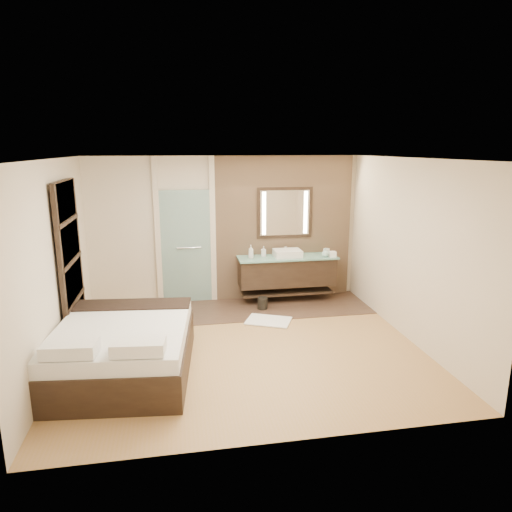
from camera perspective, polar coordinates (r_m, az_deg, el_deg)
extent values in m
plane|color=#B08449|center=(6.80, -1.43, -11.31)|extent=(5.00, 5.00, 0.00)
cube|color=#3D2821|center=(8.35, 0.99, -6.44)|extent=(3.80, 1.30, 0.01)
cube|color=tan|center=(8.69, 3.50, 3.50)|extent=(2.60, 0.08, 2.70)
cube|color=black|center=(8.58, 3.88, -1.96)|extent=(1.80, 0.50, 0.50)
cube|color=black|center=(8.69, 3.84, -4.44)|extent=(1.71, 0.45, 0.04)
cube|color=#90DCC9|center=(8.49, 3.94, -0.18)|extent=(1.85, 0.55, 0.03)
cube|color=white|center=(8.48, 3.95, 0.35)|extent=(0.50, 0.38, 0.13)
cylinder|color=silver|center=(8.65, 3.65, 0.76)|extent=(0.03, 0.03, 0.18)
cylinder|color=silver|center=(8.60, 3.72, 1.22)|extent=(0.02, 0.10, 0.02)
cube|color=black|center=(8.59, 3.61, 5.42)|extent=(1.06, 0.03, 0.96)
cube|color=white|center=(8.58, 3.63, 5.40)|extent=(0.94, 0.01, 0.84)
cube|color=beige|center=(8.49, 1.00, 5.34)|extent=(0.07, 0.01, 0.80)
cube|color=beige|center=(8.68, 6.22, 5.44)|extent=(0.07, 0.01, 0.80)
cube|color=#BAEBE4|center=(8.50, -8.73, 1.09)|extent=(0.90, 0.05, 2.10)
cylinder|color=silver|center=(8.45, -8.38, 1.03)|extent=(0.45, 0.03, 0.03)
cube|color=beige|center=(8.46, -12.20, 2.95)|extent=(0.10, 0.08, 2.70)
cube|color=beige|center=(8.48, -5.42, 3.22)|extent=(0.10, 0.08, 2.70)
cube|color=black|center=(7.07, -22.14, -1.03)|extent=(0.06, 1.20, 2.40)
cube|color=beige|center=(7.30, -21.41, -7.36)|extent=(0.02, 1.06, 0.52)
cube|color=beige|center=(7.13, -21.82, -2.92)|extent=(0.02, 1.06, 0.52)
cube|color=beige|center=(6.99, -22.23, 1.70)|extent=(0.02, 1.06, 0.52)
cube|color=beige|center=(6.91, -22.66, 6.48)|extent=(0.02, 1.06, 0.52)
cube|color=black|center=(6.24, -16.22, -11.91)|extent=(1.87, 2.24, 0.46)
cube|color=white|center=(6.11, -16.42, -9.17)|extent=(1.81, 2.18, 0.19)
cube|color=black|center=(6.80, -15.13, -5.93)|extent=(1.65, 0.63, 0.04)
cube|color=white|center=(5.40, -22.22, -10.69)|extent=(0.60, 0.37, 0.15)
cube|color=white|center=(5.22, -14.46, -10.92)|extent=(0.60, 0.37, 0.15)
cube|color=white|center=(7.71, 1.57, -8.08)|extent=(0.86, 0.76, 0.02)
cylinder|color=black|center=(8.23, 0.82, -5.95)|extent=(0.19, 0.19, 0.22)
cube|color=white|center=(8.57, 9.53, 0.23)|extent=(0.13, 0.13, 0.10)
imported|color=silver|center=(8.32, -0.64, 0.55)|extent=(0.11, 0.11, 0.25)
imported|color=#B2B2B2|center=(8.48, 0.96, 0.60)|extent=(0.10, 0.10, 0.19)
imported|color=#A7D2CD|center=(8.55, 8.66, 0.44)|extent=(0.16, 0.16, 0.16)
imported|color=white|center=(8.81, 8.80, 0.61)|extent=(0.14, 0.14, 0.10)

